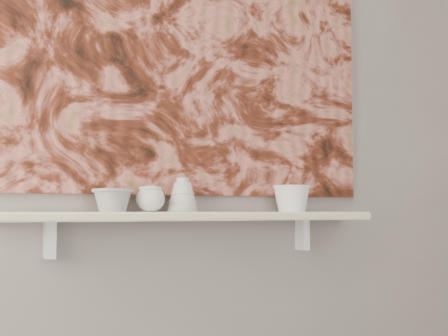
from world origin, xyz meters
TOP-DOWN VIEW (x-y plane):
  - wall_back at (0.00, 1.60)m, footprint 3.60×0.00m
  - shelf at (0.00, 1.51)m, footprint 1.40×0.18m
  - shelf_stripe at (0.00, 1.41)m, footprint 1.40×0.01m
  - bracket_left at (-0.49, 1.57)m, footprint 0.03×0.06m
  - bracket_right at (0.49, 1.57)m, footprint 0.03×0.06m
  - painting at (0.00, 1.59)m, footprint 1.50×0.02m
  - house_motif at (0.45, 1.57)m, footprint 0.09×0.00m
  - bowl_grey at (-0.30, 1.51)m, footprint 0.16×0.16m
  - cup_cream at (-0.17, 1.51)m, footprint 0.11×0.11m
  - bell_vessel at (-0.05, 1.51)m, footprint 0.12×0.12m
  - bowl_white at (0.40, 1.51)m, footprint 0.17×0.17m

SIDE VIEW (x-z plane):
  - bracket_left at x=-0.49m, z-range 0.78..0.90m
  - bracket_right at x=0.49m, z-range 0.78..0.90m
  - shelf at x=0.00m, z-range 0.90..0.93m
  - shelf_stripe at x=0.00m, z-range 0.91..0.92m
  - bowl_grey at x=-0.30m, z-range 0.93..1.01m
  - cup_cream at x=-0.17m, z-range 0.93..1.02m
  - bowl_white at x=0.40m, z-range 0.93..1.03m
  - bell_vessel at x=-0.05m, z-range 0.93..1.05m
  - house_motif at x=0.45m, z-range 1.19..1.27m
  - wall_back at x=0.00m, z-range -0.45..3.15m
  - painting at x=0.00m, z-range 0.99..2.09m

